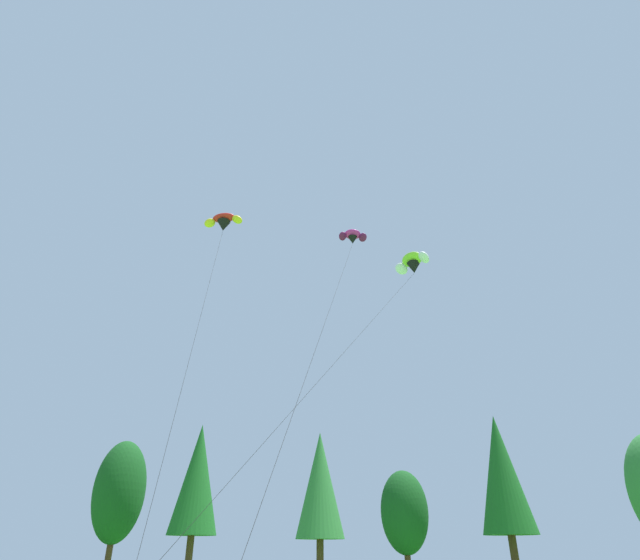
{
  "coord_description": "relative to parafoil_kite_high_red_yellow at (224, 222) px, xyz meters",
  "views": [
    {
      "loc": [
        7.59,
        5.68,
        2.15
      ],
      "look_at": [
        0.7,
        22.1,
        11.57
      ],
      "focal_mm": 28.97,
      "sensor_mm": 36.0,
      "label": 1
    }
  ],
  "objects": [
    {
      "name": "parafoil_kite_high_red_yellow",
      "position": [
        0.0,
        0.0,
        0.0
      ],
      "size": [
        8.46,
        12.84,
        21.31
      ],
      "color": "red"
    },
    {
      "name": "parafoil_kite_far_lime_white",
      "position": [
        10.75,
        8.72,
        -0.98
      ],
      "size": [
        5.21,
        22.09,
        20.53
      ],
      "color": "#93D633"
    },
    {
      "name": "treeline_tree_a",
      "position": [
        -25.13,
        21.78,
        -13.95
      ],
      "size": [
        5.32,
        5.32,
        13.03
      ],
      "color": "#472D19",
      "rests_on": "ground_plane"
    },
    {
      "name": "parafoil_kite_mid_magenta",
      "position": [
        6.74,
        7.09,
        1.31
      ],
      "size": [
        4.86,
        20.97,
        22.19
      ],
      "color": "#D12893"
    },
    {
      "name": "treeline_tree_e",
      "position": [
        13.39,
        25.6,
        -13.58
      ],
      "size": [
        4.5,
        4.5,
        13.18
      ],
      "color": "#472D19",
      "rests_on": "ground_plane"
    },
    {
      "name": "treeline_tree_b",
      "position": [
        -14.39,
        20.29,
        -13.3
      ],
      "size": [
        4.6,
        4.6,
        13.63
      ],
      "color": "#472D19",
      "rests_on": "ground_plane"
    },
    {
      "name": "treeline_tree_d",
      "position": [
        4.7,
        24.97,
        -16.5
      ],
      "size": [
        4.18,
        4.18,
        8.82
      ],
      "color": "#472D19",
      "rests_on": "ground_plane"
    },
    {
      "name": "treeline_tree_c",
      "position": [
        -2.1,
        21.81,
        -14.2
      ],
      "size": [
        4.28,
        4.28,
        12.19
      ],
      "color": "#472D19",
      "rests_on": "ground_plane"
    }
  ]
}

